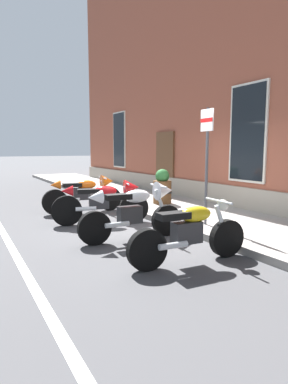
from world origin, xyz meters
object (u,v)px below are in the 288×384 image
at_px(motorcycle_white_sport, 136,209).
at_px(parking_sign, 207,150).
at_px(motorcycle_red_sport, 105,200).
at_px(motorcycle_yellow_naked, 191,233).
at_px(motorcycle_orange_sport, 86,192).
at_px(barrel_planter, 162,188).

xyz_separation_m(motorcycle_white_sport, parking_sign, (0.09, 1.59, 1.10)).
relative_size(motorcycle_red_sport, motorcycle_white_sport, 1.03).
xyz_separation_m(motorcycle_white_sport, motorcycle_yellow_naked, (1.54, 0.09, -0.12)).
xyz_separation_m(motorcycle_orange_sport, barrel_planter, (0.45, 2.15, 0.03)).
relative_size(motorcycle_red_sport, parking_sign, 0.90).
bearing_deg(motorcycle_white_sport, barrel_planter, 139.08).
height_order(motorcycle_red_sport, parking_sign, parking_sign).
height_order(motorcycle_yellow_naked, barrel_planter, barrel_planter).
relative_size(motorcycle_white_sport, parking_sign, 0.87).
relative_size(motorcycle_yellow_naked, barrel_planter, 2.02).
distance_m(motorcycle_red_sport, motorcycle_yellow_naked, 3.05).
xyz_separation_m(motorcycle_white_sport, barrel_planter, (-2.58, 2.24, -0.01)).
relative_size(motorcycle_white_sport, motorcycle_yellow_naked, 1.04).
distance_m(motorcycle_orange_sport, parking_sign, 3.65).
distance_m(motorcycle_orange_sport, motorcycle_white_sport, 3.04).
distance_m(motorcycle_orange_sport, barrel_planter, 2.20).
bearing_deg(motorcycle_red_sport, motorcycle_yellow_naked, 1.86).
height_order(motorcycle_white_sport, barrel_planter, barrel_planter).
relative_size(motorcycle_white_sport, barrel_planter, 2.10).
bearing_deg(motorcycle_yellow_naked, motorcycle_white_sport, -176.67).
bearing_deg(motorcycle_orange_sport, motorcycle_red_sport, -3.65).
bearing_deg(motorcycle_white_sport, motorcycle_red_sport, -179.64).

